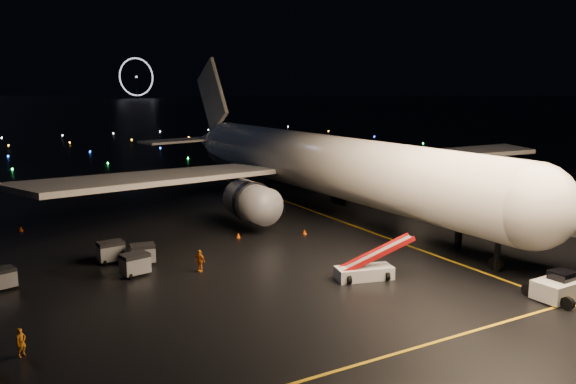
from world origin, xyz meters
The scene contains 18 objects.
ground centered at (0.00, 300.00, 0.00)m, with size 2000.00×2000.00×0.00m, color black.
lane_centre centered at (12.00, 15.00, 0.01)m, with size 0.25×80.00×0.02m, color gold.
lane_cross centered at (-5.00, -10.00, 0.01)m, with size 60.00×0.25×0.02m, color gold.
airliner centered at (12.34, 26.30, 9.52)m, with size 67.17×63.81×19.03m, color silver, non-canonical shape.
pushback_tug centered at (12.40, -9.09, 0.98)m, with size 4.13×2.16×1.97m, color silver.
belt_loader centered at (2.84, 0.81, 1.55)m, with size 6.39×1.74×3.10m, color silver, non-canonical shape.
crew_a centered at (-21.08, -0.26, 0.82)m, with size 0.59×0.39×1.63m, color orange.
crew_c centered at (-7.52, 8.65, 0.89)m, with size 1.05×0.44×1.79m, color orange.
safety_cone_0 centered at (5.68, 14.46, 0.26)m, with size 0.45×0.45×0.51m, color #E94500.
safety_cone_1 centered at (3.54, 23.90, 0.22)m, with size 0.39×0.39×0.44m, color #E94500.
safety_cone_2 centered at (-0.69, 16.43, 0.26)m, with size 0.46×0.46×0.52m, color #E94500.
safety_cone_3 centered at (-19.01, 29.73, 0.25)m, with size 0.45×0.45×0.51m, color #E94500.
ferris_wheel centered at (170.00, 720.00, 26.00)m, with size 50.00×4.00×52.00m, color black, non-canonical shape.
taxiway_lights centered at (0.00, 106.00, 0.18)m, with size 164.00×92.00×0.36m, color black, non-canonical shape.
baggage_cart_0 centered at (-12.24, 10.25, 0.87)m, with size 2.05×1.44×1.75m, color gray.
baggage_cart_1 centered at (-10.97, 12.84, 0.84)m, with size 1.98×1.38×1.68m, color gray.
baggage_cart_2 centered at (-13.16, 14.65, 0.88)m, with size 2.08×1.45×1.77m, color gray.
baggage_cart_3 centered at (-21.53, 11.84, 0.79)m, with size 1.86×1.30×1.58m, color gray.
Camera 1 is at (-22.27, -32.19, 14.46)m, focal length 35.00 mm.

